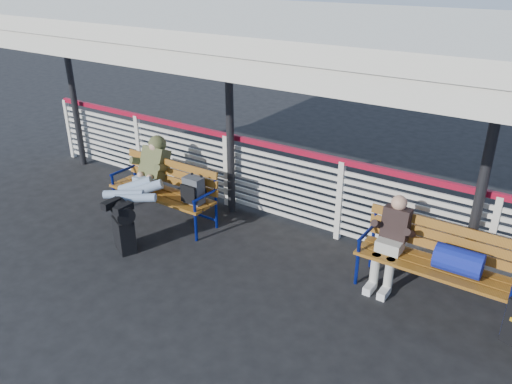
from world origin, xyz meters
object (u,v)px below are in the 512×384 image
Objects in this scene: bench_left at (172,186)px; companion_person at (391,241)px; luggage_stack at (123,224)px; bench_right at (446,258)px; traveler_man at (140,184)px.

companion_person is at bearing 4.46° from bench_left.
luggage_stack is at bearing -158.45° from companion_person.
companion_person is at bearing -178.50° from bench_right.
bench_left is at bearing -175.54° from companion_person.
bench_right is 1.57× the size of companion_person.
companion_person is (3.34, 0.26, 0.02)m from bench_left.
traveler_man is 1.43× the size of companion_person.
bench_left is 1.00× the size of bench_right.
bench_left is at bearing -176.02° from bench_right.
bench_right is 1.10× the size of traveler_man.
luggage_stack is 0.81m from traveler_man.
traveler_man is at bearing -170.42° from companion_person.
traveler_man is (-0.35, 0.69, 0.27)m from luggage_stack.
bench_right is at bearing 3.98° from bench_left.
luggage_stack is at bearing -87.15° from bench_left.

